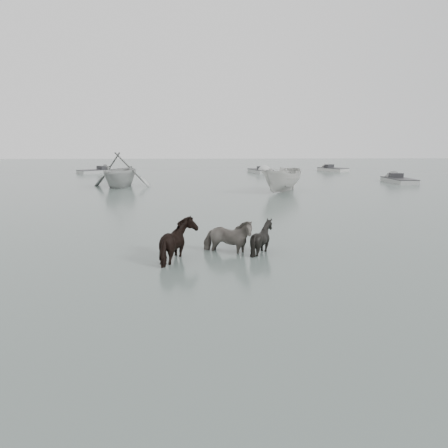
{
  "coord_description": "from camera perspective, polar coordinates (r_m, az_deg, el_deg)",
  "views": [
    {
      "loc": [
        -0.19,
        -11.68,
        3.65
      ],
      "look_at": [
        0.31,
        1.83,
        1.0
      ],
      "focal_mm": 35.0,
      "sensor_mm": 36.0,
      "label": 1
    }
  ],
  "objects": [
    {
      "name": "pony_black",
      "position": [
        14.22,
        4.99,
        -1.02
      ],
      "size": [
        1.51,
        1.42,
        1.36
      ],
      "primitive_type": "imported",
      "rotation": [
        0.0,
        0.0,
        1.89
      ],
      "color": "black",
      "rests_on": "ground"
    },
    {
      "name": "skiff_star",
      "position": [
        51.65,
        14.06,
        7.13
      ],
      "size": [
        3.94,
        4.65,
        0.75
      ],
      "primitive_type": null,
      "rotation": [
        0.0,
        0.0,
        2.18
      ],
      "color": "#B7B6B2",
      "rests_on": "ground"
    },
    {
      "name": "skiff_far",
      "position": [
        49.19,
        -16.37,
        6.83
      ],
      "size": [
        4.89,
        4.74,
        0.75
      ],
      "primitive_type": null,
      "rotation": [
        0.0,
        0.0,
        0.76
      ],
      "color": "#A2A4A2",
      "rests_on": "ground"
    },
    {
      "name": "pony_pinto",
      "position": [
        14.09,
        0.44,
        -0.82
      ],
      "size": [
        1.92,
        1.32,
        1.48
      ],
      "primitive_type": "imported",
      "rotation": [
        0.0,
        0.0,
        1.25
      ],
      "color": "black",
      "rests_on": "ground"
    },
    {
      "name": "boat_small",
      "position": [
        30.69,
        7.66,
        5.91
      ],
      "size": [
        4.16,
        5.03,
        1.86
      ],
      "primitive_type": "imported",
      "rotation": [
        0.0,
        0.0,
        -0.58
      ],
      "color": "#B6B6B1",
      "rests_on": "ground"
    },
    {
      "name": "pony_dark",
      "position": [
        13.29,
        -5.81,
        -1.33
      ],
      "size": [
        1.62,
        1.8,
        1.6
      ],
      "primitive_type": "imported",
      "rotation": [
        0.0,
        0.0,
        1.74
      ],
      "color": "black",
      "rests_on": "ground"
    },
    {
      "name": "skiff_mid",
      "position": [
        47.93,
        4.76,
        7.14
      ],
      "size": [
        2.92,
        5.32,
        0.75
      ],
      "primitive_type": null,
      "rotation": [
        0.0,
        0.0,
        -1.3
      ],
      "color": "#A7AAA7",
      "rests_on": "ground"
    },
    {
      "name": "ground",
      "position": [
        12.24,
        -1.13,
        -6.26
      ],
      "size": [
        140.0,
        140.0,
        0.0
      ],
      "primitive_type": "plane",
      "color": "#4C5B55",
      "rests_on": "ground"
    },
    {
      "name": "skiff_port",
      "position": [
        39.74,
        21.93,
        5.57
      ],
      "size": [
        1.71,
        5.51,
        0.75
      ],
      "primitive_type": null,
      "rotation": [
        0.0,
        0.0,
        1.59
      ],
      "color": "#969896",
      "rests_on": "ground"
    },
    {
      "name": "rowboat_trail",
      "position": [
        34.61,
        -13.42,
        7.06
      ],
      "size": [
        5.3,
        5.91,
        2.79
      ],
      "primitive_type": "imported",
      "rotation": [
        0.0,
        0.0,
        2.99
      ],
      "color": "#ABAEAB",
      "rests_on": "ground"
    }
  ]
}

